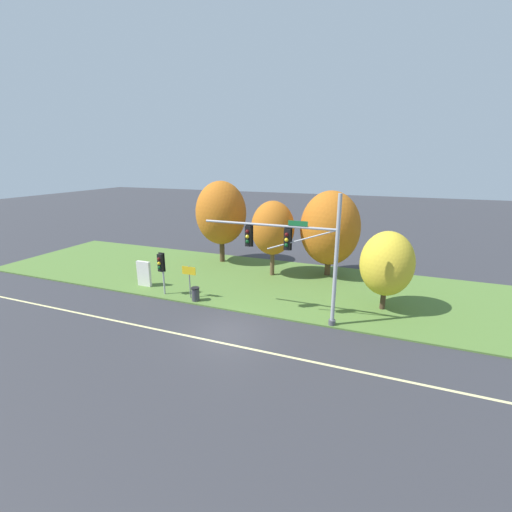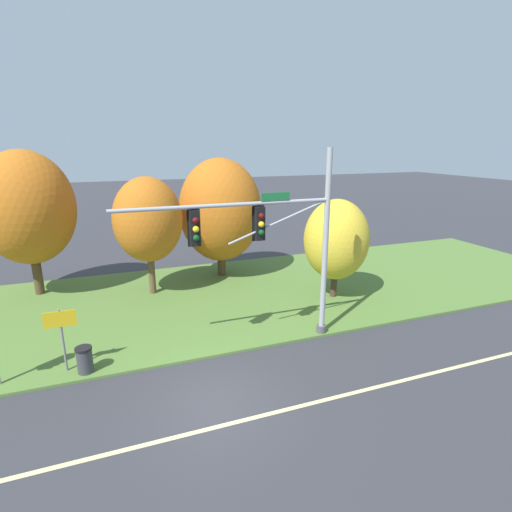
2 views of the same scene
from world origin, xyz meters
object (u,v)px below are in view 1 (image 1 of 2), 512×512
(tree_left_of_mast, at_px, (273,228))
(tree_behind_signpost, at_px, (330,228))
(tree_mid_verge, at_px, (387,264))
(route_sign_post, at_px, (189,276))
(info_kiosk, at_px, (144,274))
(trash_bin, at_px, (195,294))
(pedestrian_signal_near_kerb, at_px, (161,265))
(tree_nearest_road, at_px, (221,213))
(traffic_signal_mast, at_px, (297,249))

(tree_left_of_mast, height_order, tree_behind_signpost, tree_behind_signpost)
(tree_behind_signpost, bearing_deg, tree_mid_verge, -50.80)
(route_sign_post, height_order, info_kiosk, route_sign_post)
(trash_bin, bearing_deg, tree_mid_verge, 15.15)
(route_sign_post, bearing_deg, pedestrian_signal_near_kerb, -172.43)
(tree_behind_signpost, xyz_separation_m, trash_bin, (-7.30, -8.57, -3.41))
(tree_nearest_road, height_order, tree_behind_signpost, tree_nearest_road)
(route_sign_post, distance_m, info_kiosk, 4.48)
(info_kiosk, bearing_deg, route_sign_post, -9.46)
(pedestrian_signal_near_kerb, xyz_separation_m, trash_bin, (2.64, -0.06, -1.71))
(traffic_signal_mast, xyz_separation_m, trash_bin, (-6.91, 0.21, -3.81))
(tree_left_of_mast, bearing_deg, info_kiosk, -143.99)
(tree_left_of_mast, distance_m, trash_bin, 8.31)
(tree_left_of_mast, bearing_deg, tree_behind_signpost, 21.22)
(tree_behind_signpost, bearing_deg, trash_bin, -130.42)
(pedestrian_signal_near_kerb, height_order, trash_bin, pedestrian_signal_near_kerb)
(traffic_signal_mast, xyz_separation_m, route_sign_post, (-7.54, 0.54, -2.71))
(tree_behind_signpost, relative_size, trash_bin, 7.35)
(tree_mid_verge, height_order, info_kiosk, tree_mid_verge)
(tree_left_of_mast, relative_size, tree_mid_verge, 1.21)
(pedestrian_signal_near_kerb, xyz_separation_m, tree_behind_signpost, (9.94, 8.51, 1.70))
(traffic_signal_mast, height_order, trash_bin, traffic_signal_mast)
(tree_left_of_mast, distance_m, tree_behind_signpost, 4.53)
(traffic_signal_mast, relative_size, tree_mid_verge, 1.62)
(pedestrian_signal_near_kerb, relative_size, trash_bin, 3.26)
(trash_bin, bearing_deg, pedestrian_signal_near_kerb, 178.62)
(tree_left_of_mast, bearing_deg, route_sign_post, -119.25)
(tree_left_of_mast, distance_m, tree_mid_verge, 9.46)
(info_kiosk, bearing_deg, traffic_signal_mast, -6.08)
(route_sign_post, height_order, trash_bin, route_sign_post)
(tree_mid_verge, xyz_separation_m, trash_bin, (-11.70, -3.17, -2.51))
(pedestrian_signal_near_kerb, bearing_deg, route_sign_post, 7.57)
(tree_mid_verge, relative_size, info_kiosk, 2.63)
(traffic_signal_mast, distance_m, tree_left_of_mast, 8.11)
(traffic_signal_mast, height_order, pedestrian_signal_near_kerb, traffic_signal_mast)
(traffic_signal_mast, relative_size, tree_left_of_mast, 1.34)
(tree_nearest_road, xyz_separation_m, trash_bin, (2.48, -8.92, -4.02))
(traffic_signal_mast, height_order, tree_left_of_mast, traffic_signal_mast)
(pedestrian_signal_near_kerb, height_order, info_kiosk, pedestrian_signal_near_kerb)
(tree_nearest_road, height_order, trash_bin, tree_nearest_road)
(tree_left_of_mast, bearing_deg, trash_bin, -113.92)
(pedestrian_signal_near_kerb, relative_size, route_sign_post, 1.34)
(info_kiosk, bearing_deg, tree_mid_verge, 7.19)
(trash_bin, bearing_deg, tree_behind_signpost, 49.58)
(tree_behind_signpost, relative_size, info_kiosk, 3.60)
(route_sign_post, bearing_deg, tree_nearest_road, 102.20)
(traffic_signal_mast, xyz_separation_m, tree_nearest_road, (-9.39, 9.13, 0.21))
(traffic_signal_mast, height_order, tree_behind_signpost, traffic_signal_mast)
(pedestrian_signal_near_kerb, height_order, tree_left_of_mast, tree_left_of_mast)
(tree_behind_signpost, distance_m, tree_mid_verge, 7.03)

